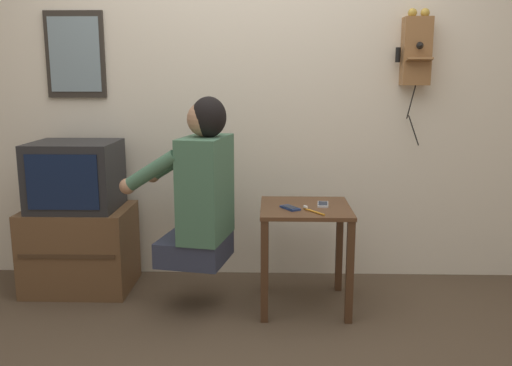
% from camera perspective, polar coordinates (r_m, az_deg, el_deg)
% --- Properties ---
extents(ground_plane, '(14.00, 14.00, 0.00)m').
position_cam_1_polar(ground_plane, '(2.74, -1.74, -17.60)').
color(ground_plane, '#4C3D2D').
extents(wall_back, '(6.80, 0.05, 2.55)m').
position_cam_1_polar(wall_back, '(3.53, -0.77, 10.49)').
color(wall_back, silver).
rests_on(wall_back, ground_plane).
extents(side_table, '(0.51, 0.51, 0.59)m').
position_cam_1_polar(side_table, '(3.11, 5.18, -4.73)').
color(side_table, '#51331E').
rests_on(side_table, ground_plane).
extents(person, '(0.60, 0.50, 0.93)m').
position_cam_1_polar(person, '(3.02, -5.84, -0.57)').
color(person, '#2D3347').
rests_on(person, ground_plane).
extents(tv_stand, '(0.64, 0.47, 0.52)m').
position_cam_1_polar(tv_stand, '(3.59, -17.99, -6.55)').
color(tv_stand, brown).
rests_on(tv_stand, ground_plane).
extents(television, '(0.51, 0.44, 0.41)m').
position_cam_1_polar(television, '(3.47, -18.47, 0.75)').
color(television, '#232326').
rests_on(television, tv_stand).
extents(wall_phone_antique, '(0.21, 0.18, 0.83)m').
position_cam_1_polar(wall_phone_antique, '(3.56, 16.51, 13.26)').
color(wall_phone_antique, olive).
extents(framed_picture, '(0.38, 0.03, 0.54)m').
position_cam_1_polar(framed_picture, '(3.71, -18.50, 12.70)').
color(framed_picture, '#2D2823').
extents(cell_phone_held, '(0.12, 0.14, 0.01)m').
position_cam_1_polar(cell_phone_held, '(3.01, 3.61, -2.62)').
color(cell_phone_held, navy).
rests_on(cell_phone_held, side_table).
extents(cell_phone_spare, '(0.07, 0.13, 0.01)m').
position_cam_1_polar(cell_phone_spare, '(3.11, 7.06, -2.24)').
color(cell_phone_spare, silver).
rests_on(cell_phone_spare, side_table).
extents(toothbrush, '(0.11, 0.15, 0.02)m').
position_cam_1_polar(toothbrush, '(2.96, 5.96, -2.92)').
color(toothbrush, orange).
rests_on(toothbrush, side_table).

